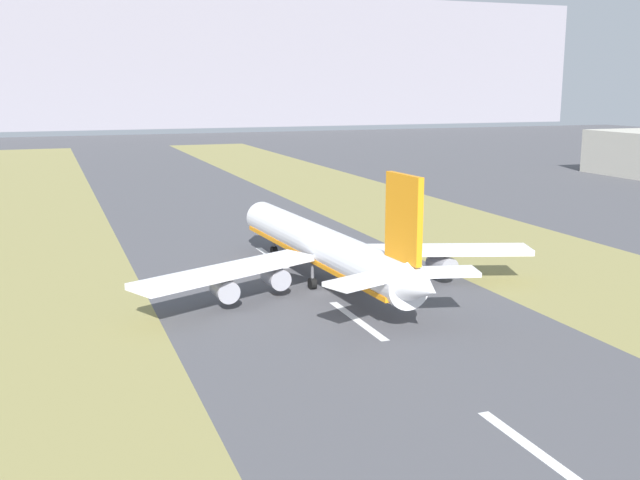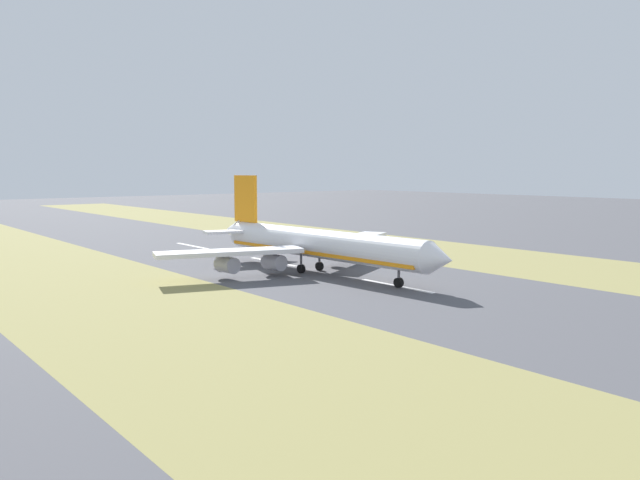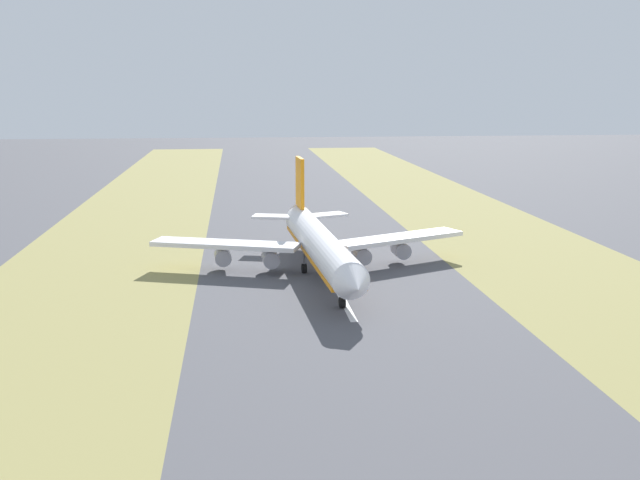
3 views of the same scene
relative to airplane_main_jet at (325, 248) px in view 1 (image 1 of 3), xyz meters
name	(u,v)px [view 1 (image 1 of 3)]	position (x,y,z in m)	size (l,w,h in m)	color
ground_plane	(320,293)	(-2.16, -3.69, -6.02)	(800.00, 800.00, 0.00)	#4C4C51
grass_median_west	(0,325)	(-47.16, -3.69, -6.02)	(40.00, 600.00, 0.01)	olive
grass_median_east	(564,268)	(42.84, -3.69, -6.02)	(40.00, 600.00, 0.01)	olive
centreline_dash_near	(541,454)	(-2.16, -58.10, -6.01)	(1.20, 18.00, 0.01)	silver
centreline_dash_mid	(357,320)	(-2.16, -18.10, -6.01)	(1.20, 18.00, 0.01)	silver
centreline_dash_far	(272,257)	(-2.16, 21.90, -6.01)	(1.20, 18.00, 0.01)	silver
airplane_main_jet	(325,248)	(0.00, 0.00, 0.00)	(64.02, 67.21, 20.20)	white
mountain_ridge	(89,61)	(-2.16, 516.31, 43.92)	(800.00, 120.00, 99.88)	gray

